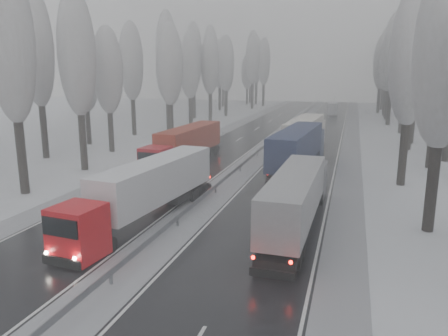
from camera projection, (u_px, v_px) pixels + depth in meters
The scene contains 54 objects.
ground at pixel (55, 334), 16.34m from camera, with size 260.00×260.00×0.00m, color silver.
carriageway_right at pixel (297, 171), 42.97m from camera, with size 7.50×200.00×0.03m, color black.
carriageway_left at pixel (197, 164), 45.87m from camera, with size 7.50×200.00×0.03m, color black.
median_slush at pixel (245, 167), 44.42m from camera, with size 3.00×200.00×0.04m, color #9C9EA4.
shoulder_right at pixel (349, 174), 41.60m from camera, with size 2.40×200.00×0.04m, color #9C9EA4.
shoulder_left at pixel (154, 161), 47.23m from camera, with size 2.40×200.00×0.04m, color #9C9EA4.
median_guardrail at pixel (245, 162), 44.28m from camera, with size 0.12×200.00×0.76m.
tree_16 at pixel (446, 52), 24.53m from camera, with size 3.60×3.60×16.53m.
tree_18 at pixel (412, 57), 35.31m from camera, with size 3.60×3.60×16.58m.
tree_20 at pixel (439, 65), 42.11m from camera, with size 3.60×3.60×15.71m.
tree_22 at pixel (415, 65), 52.10m from camera, with size 3.60×3.60×15.86m.
tree_24 at pixel (420, 42), 56.29m from camera, with size 3.60×3.60×20.49m.
tree_26 at pixel (407, 54), 66.21m from camera, with size 3.60×3.60×18.78m.
tree_28 at pixel (393, 53), 76.43m from camera, with size 3.60×3.60×19.62m.
tree_29 at pixel (435, 59), 78.35m from camera, with size 3.60×3.60×18.11m.
tree_30 at pixel (390, 61), 85.74m from camera, with size 3.60×3.60×17.86m.
tree_31 at pixel (420, 59), 87.75m from camera, with size 3.60×3.60×18.58m.
tree_32 at pixel (388, 63), 92.83m from camera, with size 3.60×3.60×17.33m.
tree_33 at pixel (401, 72), 96.12m from camera, with size 3.60×3.60×14.33m.
tree_34 at pixel (381, 63), 99.68m from camera, with size 3.60×3.60×17.63m.
tree_35 at pixel (423, 61), 100.80m from camera, with size 3.60×3.60×18.25m.
tree_36 at pixel (385, 57), 108.18m from camera, with size 3.60×3.60×20.23m.
tree_37 at pixel (413, 67), 110.53m from camera, with size 3.60×3.60×16.37m.
tree_38 at pixel (389, 63), 117.91m from camera, with size 3.60×3.60×17.97m.
tree_39 at pixel (398, 68), 121.13m from camera, with size 3.60×3.60×16.19m.
tree_56 at pixel (10, 42), 32.55m from camera, with size 3.60×3.60×18.12m.
tree_58 at pixel (77, 55), 41.09m from camera, with size 3.60×3.60×17.21m.
tree_59 at pixel (37, 49), 46.79m from camera, with size 3.60×3.60×18.41m.
tree_60 at pixel (108, 71), 51.16m from camera, with size 3.60×3.60×14.84m.
tree_61 at pixel (85, 76), 56.62m from camera, with size 3.60×3.60×13.95m.
tree_62 at pixel (170, 65), 58.86m from camera, with size 3.60×3.60×16.04m.
tree_63 at pixel (131, 62), 64.67m from camera, with size 3.60×3.60×16.88m.
tree_64 at pixel (167, 69), 68.55m from camera, with size 3.60×3.60×15.42m.
tree_65 at pixel (167, 53), 72.23m from camera, with size 3.60×3.60×19.48m.
tree_66 at pixel (190, 70), 77.57m from camera, with size 3.60×3.60×15.23m.
tree_67 at pixel (190, 63), 81.44m from camera, with size 3.60×3.60×17.09m.
tree_68 at pixel (210, 65), 83.27m from camera, with size 3.60×3.60×16.65m.
tree_69 at pixel (193, 56), 87.98m from camera, with size 3.60×3.60×19.35m.
tree_70 at pixel (226, 64), 92.57m from camera, with size 3.60×3.60×17.09m.
tree_71 at pixel (210, 57), 97.28m from camera, with size 3.60×3.60×19.61m.
tree_72 at pixel (226, 70), 102.32m from camera, with size 3.60×3.60×15.11m.
tree_73 at pixel (220, 65), 106.56m from camera, with size 3.60×3.60×17.22m.
tree_74 at pixel (253, 58), 110.72m from camera, with size 3.60×3.60×19.68m.
tree_75 at pixel (223, 62), 117.13m from camera, with size 3.60×3.60×18.60m.
tree_76 at pixel (264, 62), 119.39m from camera, with size 3.60×3.60×18.55m.
tree_77 at pixel (247, 72), 125.27m from camera, with size 3.60×3.60×14.32m.
tree_78 at pixel (257, 60), 126.39m from camera, with size 3.60×3.60×19.55m.
tree_79 at pixel (250, 66), 131.24m from camera, with size 3.60×3.60×17.07m.
truck_grey_tarp at pixel (297, 195), 26.77m from camera, with size 2.62×14.69×3.75m.
truck_blue_box at pixel (299, 146), 42.06m from camera, with size 3.83×16.76×4.27m.
truck_cream_box at pixel (306, 133), 51.48m from camera, with size 3.56×16.58×4.22m.
box_truck_distant at pixel (332, 109), 97.21m from camera, with size 2.49×7.32×2.70m.
truck_red_white at pixel (148, 187), 28.30m from camera, with size 3.86×14.97×3.81m.
truck_red_red at pixel (186, 143), 45.25m from camera, with size 3.06×15.13×3.86m.
Camera 1 is at (10.19, -12.21, 9.62)m, focal length 35.00 mm.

